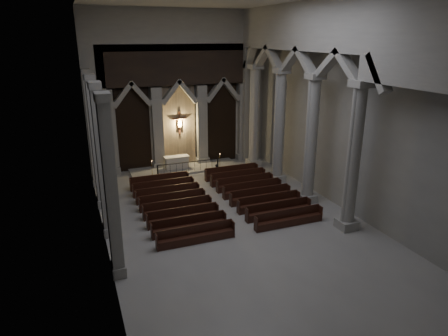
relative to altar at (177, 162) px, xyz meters
name	(u,v)px	position (x,y,z in m)	size (l,w,h in m)	color
room	(238,88)	(0.63, -10.63, 6.96)	(24.00, 24.10, 12.00)	#A5A29C
sanctuary_wall	(179,83)	(0.63, 0.91, 5.97)	(14.00, 0.77, 12.00)	#A7A49C
right_arcade	(317,77)	(6.13, -9.30, 7.19)	(1.00, 24.00, 12.00)	#A7A49C
left_pilasters	(99,154)	(-6.12, -7.13, 3.27)	(0.60, 13.00, 8.03)	#A7A49C
sanctuary_step	(185,168)	(0.63, -0.03, -0.57)	(8.50, 2.60, 0.15)	#A7A49C
altar	(177,162)	(0.00, 0.00, 0.00)	(1.92, 0.77, 0.98)	beige
altar_rail	(188,166)	(0.63, -1.14, -0.01)	(4.87, 0.09, 0.96)	black
candle_stand_left	(152,174)	(-2.22, -1.38, -0.26)	(0.23, 0.23, 1.39)	olive
candle_stand_right	(220,165)	(3.20, -1.12, -0.28)	(0.22, 0.22, 1.32)	olive
pews	(217,200)	(0.63, -7.46, -0.34)	(9.51, 8.85, 0.92)	black
worshipper	(217,171)	(2.28, -2.96, -0.11)	(0.39, 0.26, 1.07)	black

